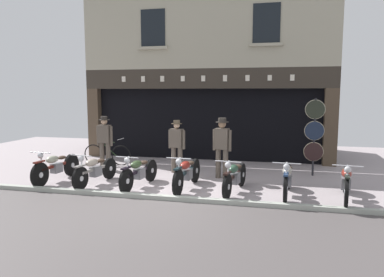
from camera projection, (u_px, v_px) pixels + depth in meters
The scene contains 15 objects.
ground at pixel (144, 216), 7.48m from camera, with size 21.07×22.00×0.18m.
shop_facade at pixel (213, 111), 14.97m from camera, with size 9.37×4.42×6.37m.
motorcycle_far_left at pixel (56, 166), 10.17m from camera, with size 0.62×2.04×0.92m.
motorcycle_left at pixel (95, 169), 9.84m from camera, with size 0.62×1.91×0.90m.
motorcycle_center_left at pixel (139, 171), 9.56m from camera, with size 0.62×1.93×0.90m.
motorcycle_center at pixel (187, 173), 9.37m from camera, with size 0.62×2.10×0.92m.
motorcycle_center_right at pixel (235, 176), 9.04m from camera, with size 0.62×1.97×0.90m.
motorcycle_right at pixel (287, 178), 8.74m from camera, with size 0.62×2.01×0.92m.
motorcycle_far_right at pixel (346, 181), 8.40m from camera, with size 0.62×2.10×0.93m.
salesman_left at pixel (105, 140), 11.73m from camera, with size 0.56×0.34×1.71m.
shopkeeper_center at pixel (177, 144), 11.22m from camera, with size 0.55×0.32×1.62m.
salesman_right at pixel (222, 145), 10.48m from camera, with size 0.55×0.37×1.75m.
tyre_sign_pole at pixel (314, 132), 10.76m from camera, with size 0.57×0.06×2.29m.
advert_board_near at pixel (167, 114), 13.76m from camera, with size 0.71×0.03×1.04m.
leaning_bicycle at pixel (107, 154), 12.58m from camera, with size 1.72×0.50×0.94m.
Camera 1 is at (2.60, -7.79, 2.46)m, focal length 34.35 mm.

